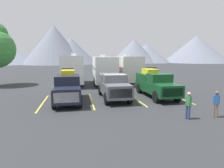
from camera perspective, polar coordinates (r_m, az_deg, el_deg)
name	(u,v)px	position (r m, az deg, el deg)	size (l,w,h in m)	color
ground_plane	(114,100)	(15.81, 0.62, -4.80)	(240.00, 240.00, 0.00)	#2D3033
pickup_truck_a	(68,87)	(15.31, -13.35, -0.88)	(2.09, 5.28, 2.66)	black
pickup_truck_b	(113,85)	(16.02, 0.35, -0.35)	(2.11, 5.44, 2.17)	#595B60
pickup_truck_c	(155,83)	(17.28, 13.12, 0.21)	(2.10, 5.89, 2.61)	#144723
lot_stripe_a	(43,103)	(15.68, -20.45, -5.45)	(0.12, 5.50, 0.01)	gold
lot_stripe_b	(92,101)	(15.48, -6.31, -5.12)	(0.12, 5.50, 0.01)	gold
lot_stripe_c	(136,99)	(16.21, 7.34, -4.52)	(0.12, 5.50, 0.01)	gold
lot_stripe_d	(177,97)	(17.76, 19.19, -3.78)	(0.12, 5.50, 0.01)	gold
camper_trailer_a	(74,69)	(23.83, -11.66, 4.67)	(2.79, 8.30, 4.00)	white
camper_trailer_b	(104,69)	(23.42, -2.47, 4.59)	(2.86, 8.26, 3.85)	white
camper_trailer_c	(128,68)	(24.57, 4.99, 4.82)	(2.83, 7.31, 3.91)	silver
person_a	(188,104)	(11.67, 22.41, -5.60)	(0.28, 0.33, 1.62)	navy
person_b	(216,102)	(12.72, 29.31, -4.91)	(0.33, 0.28, 1.62)	#726047
mountain_ridge	(95,50)	(93.92, -5.12, 10.25)	(147.81, 40.14, 17.03)	slate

